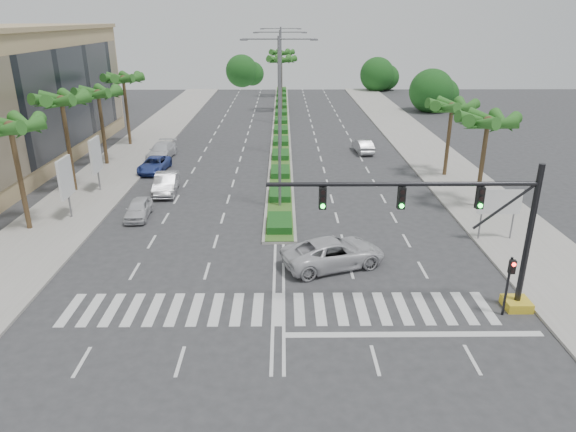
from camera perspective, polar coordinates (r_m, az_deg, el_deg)
name	(u,v)px	position (r m, az deg, el deg)	size (l,w,h in m)	color
ground	(278,309)	(25.13, -1.06, -10.29)	(160.00, 160.00, 0.00)	#333335
footpath_right	(459,182)	(45.93, 18.50, 3.61)	(6.00, 120.00, 0.15)	gray
footpath_left	(100,183)	(46.09, -20.15, 3.46)	(6.00, 120.00, 0.15)	gray
median	(281,124)	(67.68, -0.77, 10.15)	(2.20, 75.00, 0.20)	gray
median_grass	(281,123)	(67.66, -0.77, 10.25)	(1.80, 75.00, 0.04)	#356221
signal_gantry	(480,243)	(25.17, 20.51, -2.81)	(12.60, 1.20, 7.20)	gold
pedestrian_signal	(510,277)	(25.70, 23.40, -6.24)	(0.28, 0.36, 3.00)	black
direction_sign	(499,204)	(33.98, 22.43, 1.25)	(2.70, 0.11, 3.40)	slate
billboard_near	(66,178)	(37.92, -23.48, 3.89)	(0.18, 2.10, 4.35)	slate
billboard_far	(96,156)	(43.30, -20.59, 6.30)	(0.18, 2.10, 4.35)	slate
palm_left_near	(10,130)	(36.18, -28.46, 8.44)	(4.57, 4.68, 7.55)	brown
palm_left_mid	(62,103)	(43.25, -23.84, 11.43)	(4.57, 4.68, 7.95)	brown
palm_left_far	(98,95)	(50.72, -20.33, 12.45)	(4.57, 4.68, 7.35)	brown
palm_left_end	(123,81)	(58.23, -17.83, 14.11)	(4.57, 4.68, 7.75)	brown
palm_right_near	(488,124)	(38.80, 21.31, 9.53)	(4.57, 4.68, 7.05)	brown
palm_right_far	(452,109)	(46.26, 17.74, 11.28)	(4.57, 4.68, 6.75)	brown
palm_median_a	(281,61)	(76.65, -0.78, 16.79)	(4.57, 4.68, 8.05)	brown
palm_median_b	(281,54)	(91.61, -0.75, 17.53)	(4.57, 4.68, 8.05)	brown
streetlight_near	(279,115)	(35.98, -0.97, 11.11)	(5.10, 0.25, 12.00)	slate
streetlight_mid	(280,86)	(51.80, -0.86, 14.23)	(5.10, 0.25, 12.00)	slate
streetlight_far	(281,70)	(67.71, -0.80, 15.89)	(5.10, 0.25, 12.00)	slate
car_parked_a	(138,209)	(37.27, -16.28, 0.77)	(1.52, 3.77, 1.28)	silver
car_parked_b	(166,183)	(42.01, -13.39, 3.55)	(1.65, 4.73, 1.56)	#A8A6AB
car_parked_c	(154,165)	(48.21, -14.63, 5.55)	(2.17, 4.70, 1.31)	#304495
car_parked_d	(162,151)	(52.67, -13.87, 7.03)	(2.10, 5.16, 1.50)	silver
car_crossing	(334,253)	(28.92, 5.09, -4.08)	(2.69, 5.82, 1.62)	silver
car_right	(363,146)	(53.99, 8.32, 7.70)	(1.46, 4.19, 1.38)	#ABACB0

